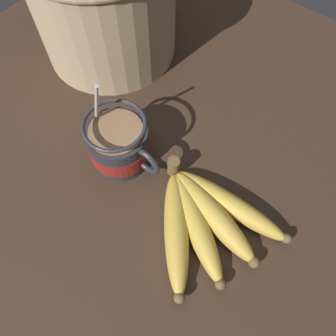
{
  "coord_description": "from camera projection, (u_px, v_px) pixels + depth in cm",
  "views": [
    {
      "loc": [
        18.36,
        -20.22,
        49.23
      ],
      "look_at": [
        4.28,
        -2.5,
        7.0
      ],
      "focal_mm": 35.0,
      "sensor_mm": 36.0,
      "label": 1
    }
  ],
  "objects": [
    {
      "name": "banana_bunch",
      "position": [
        204.0,
        219.0,
        0.47
      ],
      "size": [
        20.76,
        17.85,
        4.07
      ],
      "color": "brown",
      "rests_on": "table"
    },
    {
      "name": "coffee_mug",
      "position": [
        119.0,
        144.0,
        0.5
      ],
      "size": [
        13.68,
        9.53,
        15.41
      ],
      "color": "#28282D",
      "rests_on": "table"
    },
    {
      "name": "table",
      "position": [
        157.0,
        159.0,
        0.55
      ],
      "size": [
        97.59,
        97.59,
        3.1
      ],
      "color": "#332319",
      "rests_on": "ground"
    },
    {
      "name": "woven_basket",
      "position": [
        104.0,
        0.0,
        0.56
      ],
      "size": [
        25.78,
        25.78,
        19.73
      ],
      "color": "tan",
      "rests_on": "table"
    }
  ]
}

